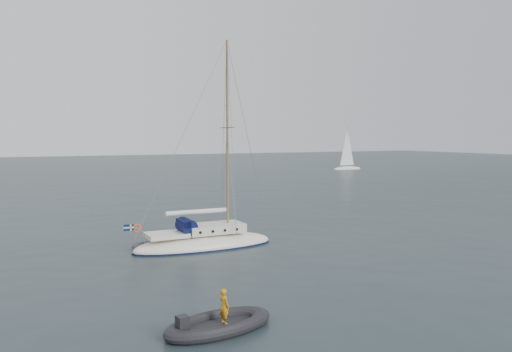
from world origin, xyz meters
name	(u,v)px	position (x,y,z in m)	size (l,w,h in m)	color
ground	(266,246)	(0.00, 0.00, 0.00)	(300.00, 300.00, 0.00)	black
sailboat	(204,232)	(-3.45, 1.31, 0.97)	(8.99, 2.69, 12.80)	white
dinghy	(152,245)	(-6.22, 2.72, 0.15)	(2.44, 1.10, 0.35)	#525257
rib	(218,324)	(-7.41, -10.81, 0.23)	(4.07, 1.85, 1.43)	black
distant_yacht_b	(347,150)	(46.42, 54.82, 3.83)	(6.76, 3.61, 8.96)	silver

